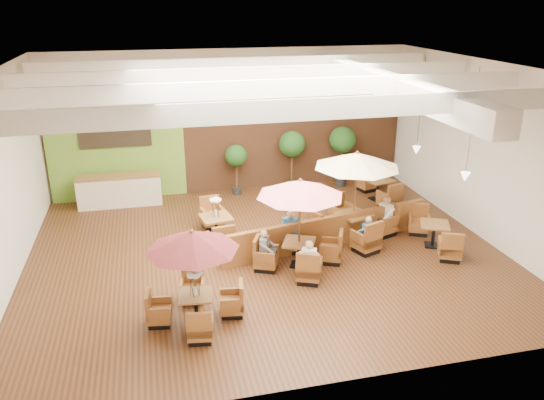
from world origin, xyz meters
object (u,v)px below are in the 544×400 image
object	(u,v)px
topiary_0	(236,158)
diner_2	(266,246)
topiary_2	(342,142)
diner_1	(290,228)
booth_divider	(329,231)
table_2	(356,181)
topiary_1	(292,147)
service_counter	(120,190)
table_1	(300,207)
table_5	(378,189)
table_4	(433,235)
diner_0	(309,257)
diner_3	(367,230)
table_3	(216,226)
diner_4	(385,212)
table_0	(193,259)

from	to	relation	value
topiary_0	diner_2	xyz separation A→B (m)	(-0.25, -6.32, -0.75)
topiary_2	diner_2	xyz separation A→B (m)	(-4.58, -6.32, -1.10)
diner_1	diner_2	distance (m)	1.37
diner_2	booth_divider	bearing A→B (deg)	138.63
table_2	topiary_1	xyz separation A→B (m)	(-0.70, 4.89, -0.16)
service_counter	table_1	distance (m)	8.08
table_2	table_5	xyz separation A→B (m)	(2.20, 3.06, -1.55)
service_counter	table_4	bearing A→B (deg)	-31.45
diner_0	diner_1	bearing A→B (deg)	115.21
table_4	diner_0	bearing A→B (deg)	-139.42
table_1	diner_3	distance (m)	2.50
booth_divider	table_2	bearing A→B (deg)	11.11
topiary_1	diner_0	size ratio (longest dim) A/B	3.01
topiary_2	service_counter	bearing A→B (deg)	-178.69
table_1	diner_3	world-z (taller)	table_1
topiary_0	diner_3	size ratio (longest dim) A/B	2.79
table_4	diner_3	bearing A→B (deg)	-157.58
diner_1	table_1	bearing A→B (deg)	123.82
diner_2	topiary_0	bearing A→B (deg)	-158.34
diner_2	diner_3	distance (m)	3.21
booth_divider	table_3	distance (m)	3.56
table_2	topiary_1	size ratio (longest dim) A/B	1.25
service_counter	topiary_1	distance (m)	6.76
topiary_0	topiary_1	world-z (taller)	topiary_1
table_2	table_5	world-z (taller)	table_2
diner_4	diner_3	bearing A→B (deg)	114.67
table_4	diner_2	size ratio (longest dim) A/B	3.69
table_3	topiary_1	world-z (taller)	topiary_1
table_1	table_3	bearing A→B (deg)	157.00
table_0	table_5	xyz separation A→B (m)	(7.57, 6.56, -1.22)
booth_divider	diner_2	world-z (taller)	diner_2
table_0	table_4	bearing A→B (deg)	25.58
service_counter	table_5	xyz separation A→B (m)	(9.55, -1.63, -0.18)
service_counter	diner_0	xyz separation A→B (m)	(5.13, -7.09, 0.17)
table_4	diner_4	world-z (taller)	diner_4
table_3	table_4	distance (m)	6.78
table_1	topiary_0	bearing A→B (deg)	120.76
service_counter	table_1	world-z (taller)	table_1
topiary_2	diner_2	bearing A→B (deg)	-125.93
topiary_2	diner_2	world-z (taller)	topiary_2
table_2	diner_4	distance (m)	1.58
topiary_1	diner_0	distance (m)	7.52
table_3	diner_0	distance (m)	3.84
service_counter	table_3	distance (m)	4.94
diner_0	diner_4	world-z (taller)	diner_4
table_1	table_5	xyz separation A→B (m)	(4.42, 4.49, -1.41)
diner_1	diner_0	bearing A→B (deg)	123.82
topiary_0	table_1	bearing A→B (deg)	-83.50
booth_divider	diner_4	world-z (taller)	diner_4
table_2	topiary_1	world-z (taller)	table_2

